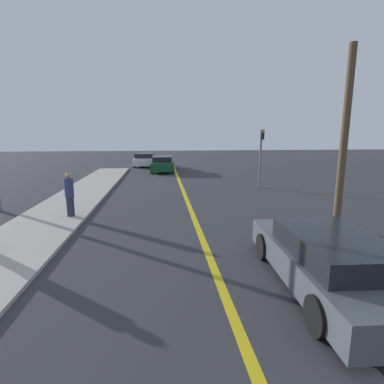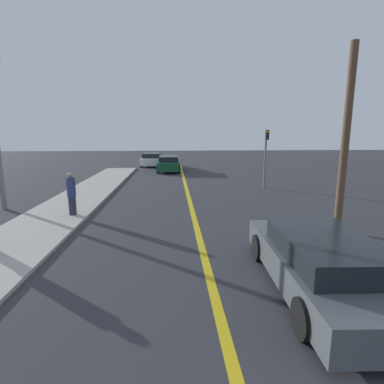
% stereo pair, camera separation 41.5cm
% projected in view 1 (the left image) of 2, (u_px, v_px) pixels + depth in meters
% --- Properties ---
extents(road_center_line, '(0.20, 60.00, 0.01)m').
position_uv_depth(road_center_line, '(186.00, 199.00, 14.82)').
color(road_center_line, gold).
rests_on(road_center_line, ground_plane).
extents(sidewalk_left, '(2.60, 30.89, 0.10)m').
position_uv_depth(sidewalk_left, '(56.00, 215.00, 11.77)').
color(sidewalk_left, '#ADA89E').
rests_on(sidewalk_left, ground_plane).
extents(car_near_right_lane, '(2.12, 4.87, 1.22)m').
position_uv_depth(car_near_right_lane, '(328.00, 261.00, 6.17)').
color(car_near_right_lane, '#4C5156').
rests_on(car_near_right_lane, ground_plane).
extents(car_ahead_center, '(2.04, 4.71, 1.29)m').
position_uv_depth(car_ahead_center, '(163.00, 164.00, 25.56)').
color(car_ahead_center, '#144728').
rests_on(car_ahead_center, ground_plane).
extents(car_far_distant, '(2.15, 4.00, 1.28)m').
position_uv_depth(car_far_distant, '(145.00, 160.00, 29.43)').
color(car_far_distant, silver).
rests_on(car_far_distant, ground_plane).
extents(pedestrian_mid_group, '(0.33, 0.33, 1.65)m').
position_uv_depth(pedestrian_mid_group, '(70.00, 194.00, 11.24)').
color(pedestrian_mid_group, '#282D3D').
rests_on(pedestrian_mid_group, sidewalk_left).
extents(traffic_light, '(0.18, 0.40, 3.38)m').
position_uv_depth(traffic_light, '(261.00, 152.00, 17.37)').
color(traffic_light, slate).
rests_on(traffic_light, ground_plane).
extents(utility_pole, '(0.24, 0.24, 5.89)m').
position_uv_depth(utility_pole, '(344.00, 141.00, 9.56)').
color(utility_pole, brown).
rests_on(utility_pole, ground_plane).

